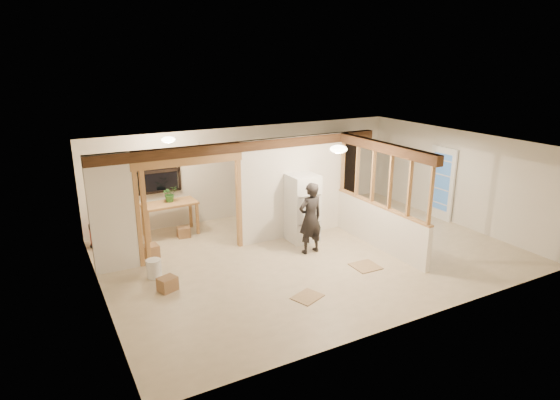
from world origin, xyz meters
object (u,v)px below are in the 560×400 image
woman (310,218)px  work_table (170,219)px  refrigerator (302,208)px  bookshelf (340,169)px  shop_vac (98,235)px

woman → work_table: 3.64m
woman → refrigerator: bearing=-111.0°
refrigerator → woman: woman is taller
work_table → bookshelf: bearing=1.2°
refrigerator → work_table: 3.34m
woman → shop_vac: size_ratio=2.93×
refrigerator → shop_vac: bearing=156.3°
work_table → bookshelf: bookshelf is taller
shop_vac → bookshelf: size_ratio=0.28×
work_table → shop_vac: size_ratio=2.36×
shop_vac → refrigerator: bearing=-23.7°
refrigerator → woman: size_ratio=0.99×
work_table → shop_vac: bearing=175.9°
refrigerator → bookshelf: 3.45m
refrigerator → woman: 0.77m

